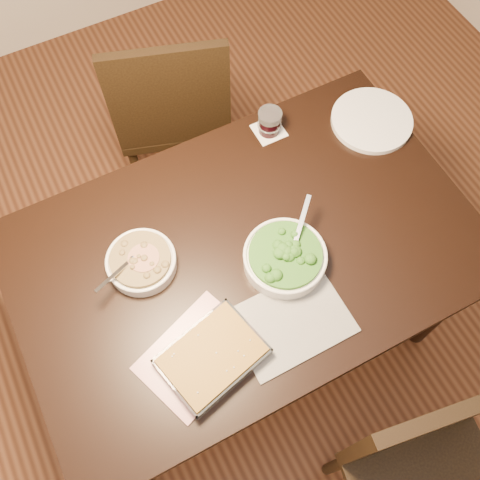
{
  "coord_description": "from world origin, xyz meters",
  "views": [
    {
      "loc": [
        -0.34,
        -0.61,
        2.2
      ],
      "look_at": [
        -0.02,
        0.02,
        0.8
      ],
      "focal_mm": 40.0,
      "sensor_mm": 36.0,
      "label": 1
    }
  ],
  "objects_px": {
    "stew_bowl": "(141,262)",
    "wine_tumbler": "(270,122)",
    "broccoli_bowl": "(285,257)",
    "baking_dish": "(212,357)",
    "chair_near": "(429,473)",
    "table": "(247,262)",
    "dinner_plate": "(372,120)",
    "chair_far": "(172,108)"
  },
  "relations": [
    {
      "from": "chair_near",
      "to": "wine_tumbler",
      "type": "bearing_deg",
      "value": 94.53
    },
    {
      "from": "stew_bowl",
      "to": "dinner_plate",
      "type": "height_order",
      "value": "stew_bowl"
    },
    {
      "from": "table",
      "to": "baking_dish",
      "type": "distance_m",
      "value": 0.37
    },
    {
      "from": "broccoli_bowl",
      "to": "chair_far",
      "type": "xyz_separation_m",
      "value": [
        -0.0,
        0.88,
        -0.26
      ]
    },
    {
      "from": "wine_tumbler",
      "to": "broccoli_bowl",
      "type": "bearing_deg",
      "value": -113.48
    },
    {
      "from": "table",
      "to": "chair_near",
      "type": "height_order",
      "value": "chair_near"
    },
    {
      "from": "table",
      "to": "stew_bowl",
      "type": "bearing_deg",
      "value": 162.47
    },
    {
      "from": "baking_dish",
      "to": "chair_far",
      "type": "xyz_separation_m",
      "value": [
        0.32,
        1.04,
        -0.25
      ]
    },
    {
      "from": "chair_near",
      "to": "chair_far",
      "type": "height_order",
      "value": "chair_near"
    },
    {
      "from": "chair_far",
      "to": "stew_bowl",
      "type": "bearing_deg",
      "value": 79.55
    },
    {
      "from": "dinner_plate",
      "to": "chair_near",
      "type": "relative_size",
      "value": 0.29
    },
    {
      "from": "stew_bowl",
      "to": "baking_dish",
      "type": "xyz_separation_m",
      "value": [
        0.06,
        -0.35,
        -0.0
      ]
    },
    {
      "from": "baking_dish",
      "to": "chair_far",
      "type": "distance_m",
      "value": 1.12
    },
    {
      "from": "table",
      "to": "baking_dish",
      "type": "xyz_separation_m",
      "value": [
        -0.24,
        -0.25,
        0.12
      ]
    },
    {
      "from": "broccoli_bowl",
      "to": "table",
      "type": "bearing_deg",
      "value": 130.84
    },
    {
      "from": "table",
      "to": "chair_far",
      "type": "distance_m",
      "value": 0.8
    },
    {
      "from": "baking_dish",
      "to": "chair_far",
      "type": "height_order",
      "value": "chair_far"
    },
    {
      "from": "table",
      "to": "dinner_plate",
      "type": "height_order",
      "value": "dinner_plate"
    },
    {
      "from": "stew_bowl",
      "to": "dinner_plate",
      "type": "relative_size",
      "value": 0.79
    },
    {
      "from": "stew_bowl",
      "to": "wine_tumbler",
      "type": "bearing_deg",
      "value": 24.79
    },
    {
      "from": "broccoli_bowl",
      "to": "stew_bowl",
      "type": "bearing_deg",
      "value": 154.07
    },
    {
      "from": "table",
      "to": "wine_tumbler",
      "type": "relative_size",
      "value": 15.76
    },
    {
      "from": "stew_bowl",
      "to": "baking_dish",
      "type": "distance_m",
      "value": 0.35
    },
    {
      "from": "table",
      "to": "dinner_plate",
      "type": "xyz_separation_m",
      "value": [
        0.6,
        0.23,
        0.1
      ]
    },
    {
      "from": "chair_far",
      "to": "dinner_plate",
      "type": "bearing_deg",
      "value": 151.29
    },
    {
      "from": "broccoli_bowl",
      "to": "baking_dish",
      "type": "xyz_separation_m",
      "value": [
        -0.32,
        -0.16,
        -0.01
      ]
    },
    {
      "from": "baking_dish",
      "to": "broccoli_bowl",
      "type": "bearing_deg",
      "value": 13.28
    },
    {
      "from": "wine_tumbler",
      "to": "chair_far",
      "type": "xyz_separation_m",
      "value": [
        -0.2,
        0.43,
        -0.27
      ]
    },
    {
      "from": "table",
      "to": "broccoli_bowl",
      "type": "height_order",
      "value": "broccoli_bowl"
    },
    {
      "from": "table",
      "to": "stew_bowl",
      "type": "distance_m",
      "value": 0.34
    },
    {
      "from": "baking_dish",
      "to": "chair_far",
      "type": "bearing_deg",
      "value": 59.13
    },
    {
      "from": "chair_far",
      "to": "table",
      "type": "bearing_deg",
      "value": 102.59
    },
    {
      "from": "stew_bowl",
      "to": "broccoli_bowl",
      "type": "xyz_separation_m",
      "value": [
        0.38,
        -0.18,
        0.0
      ]
    },
    {
      "from": "broccoli_bowl",
      "to": "chair_far",
      "type": "relative_size",
      "value": 0.26
    },
    {
      "from": "broccoli_bowl",
      "to": "baking_dish",
      "type": "distance_m",
      "value": 0.36
    },
    {
      "from": "broccoli_bowl",
      "to": "chair_near",
      "type": "bearing_deg",
      "value": -81.28
    },
    {
      "from": "wine_tumbler",
      "to": "chair_near",
      "type": "distance_m",
      "value": 1.18
    },
    {
      "from": "broccoli_bowl",
      "to": "baking_dish",
      "type": "bearing_deg",
      "value": -152.74
    },
    {
      "from": "baking_dish",
      "to": "wine_tumbler",
      "type": "xyz_separation_m",
      "value": [
        0.51,
        0.61,
        0.02
      ]
    },
    {
      "from": "baking_dish",
      "to": "chair_near",
      "type": "relative_size",
      "value": 0.32
    },
    {
      "from": "broccoli_bowl",
      "to": "baking_dish",
      "type": "height_order",
      "value": "broccoli_bowl"
    },
    {
      "from": "table",
      "to": "chair_far",
      "type": "relative_size",
      "value": 1.49
    }
  ]
}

